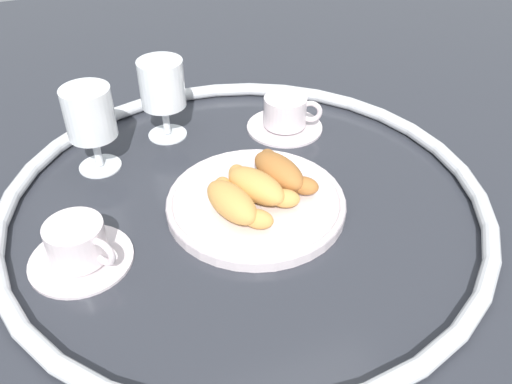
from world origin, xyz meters
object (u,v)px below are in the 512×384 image
at_px(croissant_large, 234,202).
at_px(juice_glass_right, 162,88).
at_px(juice_glass_left, 90,116).
at_px(croissant_extra, 280,171).
at_px(pastry_plate, 256,202).
at_px(croissant_small, 257,186).
at_px(coffee_cup_far, 286,115).
at_px(coffee_cup_near, 78,246).

height_order(croissant_large, juice_glass_right, juice_glass_right).
height_order(croissant_large, juice_glass_left, juice_glass_left).
relative_size(croissant_large, croissant_extra, 1.00).
bearing_deg(croissant_extra, pastry_plate, -64.69).
bearing_deg(croissant_large, croissant_small, 116.66).
bearing_deg(juice_glass_left, croissant_large, 35.60).
height_order(croissant_extra, coffee_cup_far, croissant_extra).
xyz_separation_m(pastry_plate, coffee_cup_far, (-0.19, 0.13, 0.02)).
xyz_separation_m(juice_glass_left, juice_glass_right, (-0.05, 0.13, -0.00)).
relative_size(pastry_plate, croissant_small, 2.12).
xyz_separation_m(coffee_cup_far, juice_glass_right, (-0.06, -0.20, 0.07)).
distance_m(croissant_large, coffee_cup_near, 0.21).
bearing_deg(coffee_cup_near, croissant_large, 88.68).
distance_m(croissant_small, croissant_extra, 0.05).
distance_m(coffee_cup_near, coffee_cup_far, 0.44).
relative_size(pastry_plate, croissant_extra, 1.98).
relative_size(croissant_large, juice_glass_left, 0.95).
xyz_separation_m(croissant_small, juice_glass_right, (-0.25, -0.07, 0.05)).
bearing_deg(croissant_large, croissant_extra, 115.97).
bearing_deg(coffee_cup_far, croissant_large, -39.68).
height_order(coffee_cup_near, coffee_cup_far, same).
height_order(pastry_plate, croissant_extra, croissant_extra).
bearing_deg(croissant_large, pastry_plate, 116.72).
bearing_deg(croissant_large, coffee_cup_far, 140.32).
height_order(pastry_plate, juice_glass_right, juice_glass_right).
relative_size(croissant_extra, coffee_cup_near, 0.97).
xyz_separation_m(croissant_large, coffee_cup_far, (-0.21, 0.18, -0.01)).
xyz_separation_m(coffee_cup_near, juice_glass_left, (-0.21, 0.06, 0.07)).
relative_size(coffee_cup_near, juice_glass_left, 0.97).
distance_m(croissant_small, juice_glass_right, 0.26).
relative_size(croissant_small, coffee_cup_near, 0.91).
relative_size(croissant_large, juice_glass_right, 0.95).
relative_size(pastry_plate, croissant_large, 1.98).
bearing_deg(croissant_extra, juice_glass_right, -152.58).
relative_size(coffee_cup_far, juice_glass_right, 0.97).
xyz_separation_m(croissant_large, croissant_small, (-0.02, 0.04, 0.00)).
relative_size(croissant_extra, juice_glass_left, 0.95).
height_order(croissant_large, croissant_small, same).
bearing_deg(juice_glass_left, pastry_plate, 45.30).
height_order(croissant_small, croissant_extra, same).
bearing_deg(coffee_cup_near, croissant_extra, 97.38).
height_order(croissant_small, juice_glass_left, juice_glass_left).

